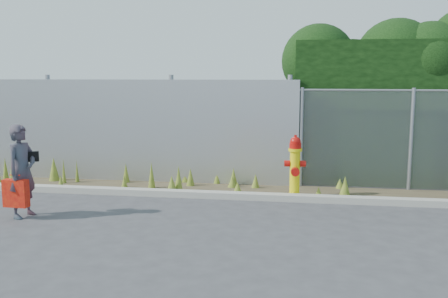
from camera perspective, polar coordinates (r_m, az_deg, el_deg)
ground at (r=7.66m, az=0.62°, el=-9.03°), size 80.00×80.00×0.00m
curb at (r=9.36m, az=2.20°, el=-5.38°), size 16.00×0.22×0.12m
weed_strip at (r=10.20m, az=-3.95°, el=-3.84°), size 16.00×1.37×0.55m
corrugated_fence at (r=11.16m, az=-13.82°, el=2.09°), size 8.50×0.21×2.30m
fire_hydrant at (r=9.44m, az=8.10°, el=-2.11°), size 0.40×0.36×1.20m
woman at (r=8.72m, az=-22.08°, el=-2.35°), size 0.48×0.62×1.52m
red_tote_bag at (r=8.68m, az=-22.69°, el=-4.69°), size 0.40×0.15×0.53m
black_shoulder_bag at (r=8.83m, az=-21.11°, el=-0.80°), size 0.22×0.09×0.17m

